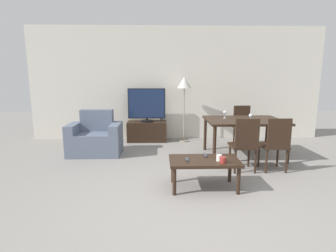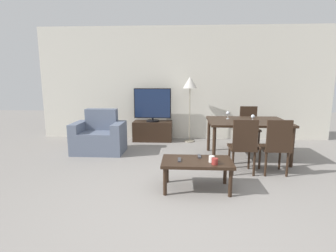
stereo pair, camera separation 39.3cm
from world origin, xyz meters
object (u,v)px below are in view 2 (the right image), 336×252
Objects in this scene: armchair at (99,137)px; floor_lamp at (190,86)px; dining_table at (247,124)px; dining_chair_near at (243,144)px; wine_glass_left at (228,114)px; wine_glass_center at (253,117)px; tv at (152,105)px; coffee_table at (197,164)px; cup_colored_far at (212,159)px; dining_chair_far at (249,125)px; tv_stand at (153,131)px; remote_primary at (199,156)px; dining_chair_near_right at (276,145)px; remote_secondary at (179,160)px; cup_white_near at (215,161)px.

armchair is 2.32m from floor_lamp.
dining_chair_near reaches higher than dining_table.
wine_glass_left and wine_glass_center have the same top height.
armchair is 1.15× the size of tv.
cup_colored_far reaches higher than coffee_table.
tv reaches higher than armchair.
wine_glass_center is (1.06, -1.50, -0.49)m from floor_lamp.
dining_chair_near is 2.38m from floor_lamp.
dining_table is at bearing -106.41° from dining_chair_far.
armchair is 2.59m from wine_glass_left.
dining_chair_far is (2.16, -0.45, -0.38)m from tv.
tv_stand is 1.04× the size of dining_chair_near.
armchair is at bearing -132.30° from tv.
armchair is at bearing 178.26° from wine_glass_left.
tv_stand is 11.04× the size of cup_colored_far.
tv_stand is 0.63m from tv.
floor_lamp is at bearing 91.74° from remote_primary.
wine_glass_left is (2.54, -0.08, 0.51)m from armchair.
tv_stand is 3.04m from cup_colored_far.
dining_chair_near_right is (0.00, -1.69, 0.00)m from dining_chair_far.
dining_chair_far reaches higher than remote_secondary.
coffee_table is at bearing -118.32° from dining_chair_far.
cup_white_near is at bearing -112.62° from dining_chair_far.
dining_chair_far reaches higher than wine_glass_left.
cup_colored_far is (2.06, -1.76, 0.14)m from armchair.
wine_glass_center is (0.28, 0.59, 0.34)m from dining_chair_near.
dining_table is at bearing 50.26° from remote_secondary.
dining_table is at bearing 73.59° from dining_chair_near.
dining_chair_far is 2.46m from remote_primary.
dining_chair_near reaches higher than cup_white_near.
tv is at bearing 141.17° from wine_glass_center.
coffee_table is at bearing 144.40° from cup_white_near.
cup_white_near reaches higher than remote_secondary.
coffee_table is at bearing -112.20° from wine_glass_left.
wine_glass_left reaches higher than remote_secondary.
cup_colored_far is 0.57× the size of wine_glass_center.
tv is at bearing 110.12° from remote_primary.
cup_colored_far is at bearing -40.49° from armchair.
wine_glass_left reaches higher than dining_table.
tv_stand is at bearing 168.06° from dining_chair_far.
tv_stand is at bearing 110.10° from remote_primary.
tv_stand is 11.30× the size of cup_white_near.
coffee_table is at bearing 4.43° from remote_secondary.
dining_chair_near is at bearing -69.42° from floor_lamp.
wine_glass_center is (1.94, -1.56, 0.59)m from tv_stand.
remote_primary is 1.03× the size of wine_glass_left.
cup_white_near is (-0.78, -1.62, -0.20)m from dining_table.
tv is 0.93× the size of coffee_table.
dining_chair_near_right reaches higher than remote_primary.
tv_stand is at bearing 145.69° from dining_table.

